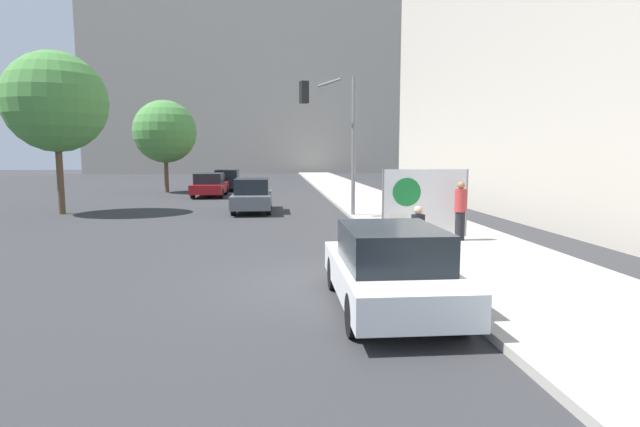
{
  "coord_description": "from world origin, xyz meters",
  "views": [
    {
      "loc": [
        -1.26,
        -9.66,
        2.61
      ],
      "look_at": [
        -0.11,
        3.79,
        1.02
      ],
      "focal_mm": 28.0,
      "sensor_mm": 36.0,
      "label": 1
    }
  ],
  "objects_px": {
    "seated_protester": "(418,229)",
    "street_tree_midblock": "(165,132)",
    "traffic_light_pole": "(335,123)",
    "car_on_road_midblock": "(210,185)",
    "jogger_on_sidewalk": "(460,210)",
    "street_tree_near_curb": "(56,102)",
    "parked_car_curbside": "(390,268)",
    "car_on_road_distant": "(227,180)",
    "protest_banner": "(424,201)",
    "car_on_road_nearest": "(252,195)"
  },
  "relations": [
    {
      "from": "jogger_on_sidewalk",
      "to": "protest_banner",
      "type": "relative_size",
      "value": 0.65
    },
    {
      "from": "car_on_road_midblock",
      "to": "jogger_on_sidewalk",
      "type": "bearing_deg",
      "value": -61.73
    },
    {
      "from": "car_on_road_distant",
      "to": "seated_protester",
      "type": "bearing_deg",
      "value": -74.28
    },
    {
      "from": "traffic_light_pole",
      "to": "car_on_road_distant",
      "type": "relative_size",
      "value": 1.29
    },
    {
      "from": "jogger_on_sidewalk",
      "to": "street_tree_midblock",
      "type": "xyz_separation_m",
      "value": [
        -12.93,
        21.48,
        3.17
      ]
    },
    {
      "from": "traffic_light_pole",
      "to": "street_tree_near_curb",
      "type": "xyz_separation_m",
      "value": [
        -11.86,
        2.71,
        0.99
      ]
    },
    {
      "from": "seated_protester",
      "to": "jogger_on_sidewalk",
      "type": "bearing_deg",
      "value": 61.15
    },
    {
      "from": "protest_banner",
      "to": "parked_car_curbside",
      "type": "relative_size",
      "value": 0.63
    },
    {
      "from": "car_on_road_midblock",
      "to": "street_tree_midblock",
      "type": "relative_size",
      "value": 0.71
    },
    {
      "from": "jogger_on_sidewalk",
      "to": "car_on_road_midblock",
      "type": "height_order",
      "value": "jogger_on_sidewalk"
    },
    {
      "from": "seated_protester",
      "to": "street_tree_midblock",
      "type": "bearing_deg",
      "value": 128.08
    },
    {
      "from": "traffic_light_pole",
      "to": "street_tree_midblock",
      "type": "xyz_separation_m",
      "value": [
        -10.01,
        15.28,
        0.31
      ]
    },
    {
      "from": "seated_protester",
      "to": "street_tree_midblock",
      "type": "xyz_separation_m",
      "value": [
        -11.09,
        23.55,
        3.38
      ]
    },
    {
      "from": "car_on_road_midblock",
      "to": "protest_banner",
      "type": "bearing_deg",
      "value": -63.06
    },
    {
      "from": "jogger_on_sidewalk",
      "to": "car_on_road_nearest",
      "type": "xyz_separation_m",
      "value": [
        -6.42,
        8.99,
        -0.25
      ]
    },
    {
      "from": "seated_protester",
      "to": "traffic_light_pole",
      "type": "bearing_deg",
      "value": 110.33
    },
    {
      "from": "traffic_light_pole",
      "to": "car_on_road_midblock",
      "type": "height_order",
      "value": "traffic_light_pole"
    },
    {
      "from": "street_tree_midblock",
      "to": "car_on_road_distant",
      "type": "bearing_deg",
      "value": 21.71
    },
    {
      "from": "car_on_road_distant",
      "to": "parked_car_curbside",
      "type": "bearing_deg",
      "value": -79.18
    },
    {
      "from": "parked_car_curbside",
      "to": "car_on_road_nearest",
      "type": "bearing_deg",
      "value": 101.53
    },
    {
      "from": "jogger_on_sidewalk",
      "to": "traffic_light_pole",
      "type": "height_order",
      "value": "traffic_light_pole"
    },
    {
      "from": "street_tree_near_curb",
      "to": "protest_banner",
      "type": "bearing_deg",
      "value": -30.6
    },
    {
      "from": "seated_protester",
      "to": "street_tree_near_curb",
      "type": "bearing_deg",
      "value": 152.57
    },
    {
      "from": "parked_car_curbside",
      "to": "car_on_road_distant",
      "type": "bearing_deg",
      "value": 100.82
    },
    {
      "from": "parked_car_curbside",
      "to": "car_on_road_distant",
      "type": "relative_size",
      "value": 0.96
    },
    {
      "from": "car_on_road_distant",
      "to": "street_tree_midblock",
      "type": "relative_size",
      "value": 0.69
    },
    {
      "from": "car_on_road_nearest",
      "to": "seated_protester",
      "type": "bearing_deg",
      "value": -67.51
    },
    {
      "from": "parked_car_curbside",
      "to": "car_on_road_nearest",
      "type": "relative_size",
      "value": 0.93
    },
    {
      "from": "jogger_on_sidewalk",
      "to": "car_on_road_distant",
      "type": "relative_size",
      "value": 0.39
    },
    {
      "from": "traffic_light_pole",
      "to": "car_on_road_distant",
      "type": "distance_m",
      "value": 18.18
    },
    {
      "from": "car_on_road_distant",
      "to": "protest_banner",
      "type": "bearing_deg",
      "value": -70.24
    },
    {
      "from": "jogger_on_sidewalk",
      "to": "street_tree_midblock",
      "type": "bearing_deg",
      "value": -39.56
    },
    {
      "from": "car_on_road_distant",
      "to": "street_tree_near_curb",
      "type": "distance_m",
      "value": 15.88
    },
    {
      "from": "car_on_road_midblock",
      "to": "street_tree_near_curb",
      "type": "relative_size",
      "value": 0.63
    },
    {
      "from": "seated_protester",
      "to": "traffic_light_pole",
      "type": "distance_m",
      "value": 8.88
    },
    {
      "from": "protest_banner",
      "to": "car_on_road_midblock",
      "type": "bearing_deg",
      "value": 116.94
    },
    {
      "from": "car_on_road_midblock",
      "to": "street_tree_midblock",
      "type": "height_order",
      "value": "street_tree_midblock"
    },
    {
      "from": "protest_banner",
      "to": "traffic_light_pole",
      "type": "distance_m",
      "value": 6.46
    },
    {
      "from": "car_on_road_nearest",
      "to": "car_on_road_midblock",
      "type": "relative_size",
      "value": 1.0
    },
    {
      "from": "jogger_on_sidewalk",
      "to": "traffic_light_pole",
      "type": "distance_m",
      "value": 7.43
    },
    {
      "from": "jogger_on_sidewalk",
      "to": "traffic_light_pole",
      "type": "relative_size",
      "value": 0.3
    },
    {
      "from": "protest_banner",
      "to": "car_on_road_distant",
      "type": "distance_m",
      "value": 23.81
    },
    {
      "from": "street_tree_near_curb",
      "to": "street_tree_midblock",
      "type": "xyz_separation_m",
      "value": [
        1.86,
        12.57,
        -0.69
      ]
    },
    {
      "from": "parked_car_curbside",
      "to": "street_tree_near_curb",
      "type": "bearing_deg",
      "value": 127.73
    },
    {
      "from": "seated_protester",
      "to": "traffic_light_pole",
      "type": "height_order",
      "value": "traffic_light_pole"
    },
    {
      "from": "jogger_on_sidewalk",
      "to": "street_tree_near_curb",
      "type": "height_order",
      "value": "street_tree_near_curb"
    },
    {
      "from": "car_on_road_distant",
      "to": "street_tree_midblock",
      "type": "xyz_separation_m",
      "value": [
        -4.01,
        -1.6,
        3.43
      ]
    },
    {
      "from": "car_on_road_nearest",
      "to": "street_tree_near_curb",
      "type": "relative_size",
      "value": 0.64
    },
    {
      "from": "car_on_road_nearest",
      "to": "street_tree_midblock",
      "type": "xyz_separation_m",
      "value": [
        -6.51,
        12.49,
        3.42
      ]
    },
    {
      "from": "parked_car_curbside",
      "to": "seated_protester",
      "type": "bearing_deg",
      "value": 67.42
    }
  ]
}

